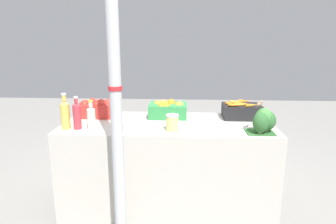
{
  "coord_description": "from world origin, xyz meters",
  "views": [
    {
      "loc": [
        0.14,
        -2.58,
        1.55
      ],
      "look_at": [
        0.0,
        0.0,
        0.91
      ],
      "focal_mm": 32.0,
      "sensor_mm": 36.0,
      "label": 1
    }
  ],
  "objects_px": {
    "orange_crate": "(168,109)",
    "pickle_jar": "(172,123)",
    "juice_bottle_ruby": "(77,115)",
    "juice_bottle_golden": "(65,114)",
    "juice_bottle_cloudy": "(91,117)",
    "apple_crate": "(97,108)",
    "broccoli_pile": "(263,121)",
    "sparrow_bird": "(259,104)",
    "support_pole": "(116,104)",
    "carrot_crate": "(242,111)"
  },
  "relations": [
    {
      "from": "orange_crate",
      "to": "pickle_jar",
      "type": "relative_size",
      "value": 2.63
    },
    {
      "from": "juice_bottle_ruby",
      "to": "juice_bottle_golden",
      "type": "bearing_deg",
      "value": 180.0
    },
    {
      "from": "juice_bottle_golden",
      "to": "juice_bottle_cloudy",
      "type": "relative_size",
      "value": 1.23
    },
    {
      "from": "apple_crate",
      "to": "pickle_jar",
      "type": "height_order",
      "value": "apple_crate"
    },
    {
      "from": "apple_crate",
      "to": "juice_bottle_ruby",
      "type": "xyz_separation_m",
      "value": [
        -0.05,
        -0.43,
        0.04
      ]
    },
    {
      "from": "apple_crate",
      "to": "broccoli_pile",
      "type": "bearing_deg",
      "value": -17.72
    },
    {
      "from": "sparrow_bird",
      "to": "apple_crate",
      "type": "bearing_deg",
      "value": 106.59
    },
    {
      "from": "support_pole",
      "to": "broccoli_pile",
      "type": "distance_m",
      "value": 1.17
    },
    {
      "from": "orange_crate",
      "to": "apple_crate",
      "type": "bearing_deg",
      "value": 179.7
    },
    {
      "from": "support_pole",
      "to": "carrot_crate",
      "type": "relative_size",
      "value": 6.23
    },
    {
      "from": "support_pole",
      "to": "pickle_jar",
      "type": "bearing_deg",
      "value": 43.23
    },
    {
      "from": "orange_crate",
      "to": "carrot_crate",
      "type": "distance_m",
      "value": 0.7
    },
    {
      "from": "support_pole",
      "to": "broccoli_pile",
      "type": "bearing_deg",
      "value": 16.38
    },
    {
      "from": "juice_bottle_golden",
      "to": "broccoli_pile",
      "type": "bearing_deg",
      "value": -1.29
    },
    {
      "from": "pickle_jar",
      "to": "carrot_crate",
      "type": "bearing_deg",
      "value": 34.0
    },
    {
      "from": "juice_bottle_golden",
      "to": "juice_bottle_ruby",
      "type": "distance_m",
      "value": 0.1
    },
    {
      "from": "broccoli_pile",
      "to": "juice_bottle_ruby",
      "type": "bearing_deg",
      "value": 178.63
    },
    {
      "from": "juice_bottle_ruby",
      "to": "pickle_jar",
      "type": "height_order",
      "value": "juice_bottle_ruby"
    },
    {
      "from": "support_pole",
      "to": "sparrow_bird",
      "type": "relative_size",
      "value": 18.51
    },
    {
      "from": "orange_crate",
      "to": "pickle_jar",
      "type": "height_order",
      "value": "orange_crate"
    },
    {
      "from": "apple_crate",
      "to": "orange_crate",
      "type": "distance_m",
      "value": 0.68
    },
    {
      "from": "apple_crate",
      "to": "sparrow_bird",
      "type": "xyz_separation_m",
      "value": [
        1.44,
        -0.44,
        0.15
      ]
    },
    {
      "from": "support_pole",
      "to": "juice_bottle_cloudy",
      "type": "bearing_deg",
      "value": 129.36
    },
    {
      "from": "juice_bottle_cloudy",
      "to": "pickle_jar",
      "type": "relative_size",
      "value": 1.82
    },
    {
      "from": "carrot_crate",
      "to": "pickle_jar",
      "type": "bearing_deg",
      "value": -146.0
    },
    {
      "from": "juice_bottle_cloudy",
      "to": "juice_bottle_ruby",
      "type": "bearing_deg",
      "value": 180.0
    },
    {
      "from": "juice_bottle_cloudy",
      "to": "sparrow_bird",
      "type": "bearing_deg",
      "value": -0.13
    },
    {
      "from": "support_pole",
      "to": "sparrow_bird",
      "type": "xyz_separation_m",
      "value": [
        1.07,
        0.36,
        -0.07
      ]
    },
    {
      "from": "support_pole",
      "to": "sparrow_bird",
      "type": "bearing_deg",
      "value": 18.46
    },
    {
      "from": "juice_bottle_ruby",
      "to": "orange_crate",
      "type": "bearing_deg",
      "value": 30.52
    },
    {
      "from": "sparrow_bird",
      "to": "orange_crate",
      "type": "bearing_deg",
      "value": 93.62
    },
    {
      "from": "apple_crate",
      "to": "broccoli_pile",
      "type": "relative_size",
      "value": 1.54
    },
    {
      "from": "apple_crate",
      "to": "orange_crate",
      "type": "height_order",
      "value": "orange_crate"
    },
    {
      "from": "broccoli_pile",
      "to": "juice_bottle_cloudy",
      "type": "distance_m",
      "value": 1.4
    },
    {
      "from": "support_pole",
      "to": "pickle_jar",
      "type": "distance_m",
      "value": 0.57
    },
    {
      "from": "juice_bottle_golden",
      "to": "pickle_jar",
      "type": "xyz_separation_m",
      "value": [
        0.89,
        -0.0,
        -0.06
      ]
    },
    {
      "from": "juice_bottle_golden",
      "to": "orange_crate",
      "type": "bearing_deg",
      "value": 27.44
    },
    {
      "from": "juice_bottle_golden",
      "to": "sparrow_bird",
      "type": "bearing_deg",
      "value": -0.11
    },
    {
      "from": "pickle_jar",
      "to": "sparrow_bird",
      "type": "xyz_separation_m",
      "value": [
        0.69,
        0.0,
        0.16
      ]
    },
    {
      "from": "support_pole",
      "to": "juice_bottle_ruby",
      "type": "xyz_separation_m",
      "value": [
        -0.41,
        0.36,
        -0.18
      ]
    },
    {
      "from": "broccoli_pile",
      "to": "carrot_crate",
      "type": "bearing_deg",
      "value": 100.03
    },
    {
      "from": "orange_crate",
      "to": "pickle_jar",
      "type": "bearing_deg",
      "value": -81.76
    },
    {
      "from": "carrot_crate",
      "to": "juice_bottle_golden",
      "type": "xyz_separation_m",
      "value": [
        -1.53,
        -0.43,
        0.06
      ]
    },
    {
      "from": "broccoli_pile",
      "to": "pickle_jar",
      "type": "height_order",
      "value": "broccoli_pile"
    },
    {
      "from": "juice_bottle_ruby",
      "to": "sparrow_bird",
      "type": "height_order",
      "value": "juice_bottle_ruby"
    },
    {
      "from": "support_pole",
      "to": "juice_bottle_cloudy",
      "type": "distance_m",
      "value": 0.51
    },
    {
      "from": "juice_bottle_golden",
      "to": "juice_bottle_cloudy",
      "type": "height_order",
      "value": "juice_bottle_golden"
    },
    {
      "from": "carrot_crate",
      "to": "juice_bottle_ruby",
      "type": "xyz_separation_m",
      "value": [
        -1.43,
        -0.43,
        0.05
      ]
    },
    {
      "from": "apple_crate",
      "to": "juice_bottle_golden",
      "type": "xyz_separation_m",
      "value": [
        -0.14,
        -0.43,
        0.05
      ]
    },
    {
      "from": "broccoli_pile",
      "to": "juice_bottle_golden",
      "type": "distance_m",
      "value": 1.62
    }
  ]
}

